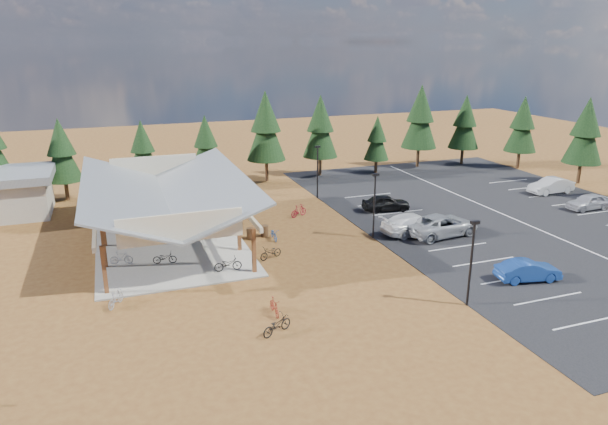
# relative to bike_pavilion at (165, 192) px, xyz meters

# --- Properties ---
(ground) EXTENTS (140.00, 140.00, 0.00)m
(ground) POSITION_rel_bike_pavilion_xyz_m (10.00, -7.00, -3.82)
(ground) COLOR brown
(ground) RESTS_ON ground
(asphalt_lot) EXTENTS (27.00, 44.00, 0.04)m
(asphalt_lot) POSITION_rel_bike_pavilion_xyz_m (28.50, -4.00, -3.80)
(asphalt_lot) COLOR black
(asphalt_lot) RESTS_ON ground
(concrete_pad) EXTENTS (10.60, 18.60, 0.10)m
(concrete_pad) POSITION_rel_bike_pavilion_xyz_m (0.00, 0.00, -3.77)
(concrete_pad) COLOR gray
(concrete_pad) RESTS_ON ground
(bike_pavilion) EXTENTS (11.65, 19.40, 4.97)m
(bike_pavilion) POSITION_rel_bike_pavilion_xyz_m (0.00, 0.00, 0.00)
(bike_pavilion) COLOR #582619
(bike_pavilion) RESTS_ON concrete_pad
(lamp_post_0) EXTENTS (0.50, 0.25, 5.14)m
(lamp_post_0) POSITION_rel_bike_pavilion_xyz_m (15.00, -17.00, -0.85)
(lamp_post_0) COLOR black
(lamp_post_0) RESTS_ON ground
(lamp_post_1) EXTENTS (0.50, 0.25, 5.14)m
(lamp_post_1) POSITION_rel_bike_pavilion_xyz_m (15.00, -5.00, -0.85)
(lamp_post_1) COLOR black
(lamp_post_1) RESTS_ON ground
(lamp_post_2) EXTENTS (0.50, 0.25, 5.14)m
(lamp_post_2) POSITION_rel_bike_pavilion_xyz_m (15.00, 7.00, -0.85)
(lamp_post_2) COLOR black
(lamp_post_2) RESTS_ON ground
(trash_bin_0) EXTENTS (0.60, 0.60, 0.90)m
(trash_bin_0) POSITION_rel_bike_pavilion_xyz_m (7.16, -1.84, -3.37)
(trash_bin_0) COLOR #472E19
(trash_bin_0) RESTS_ON ground
(trash_bin_1) EXTENTS (0.60, 0.60, 0.90)m
(trash_bin_1) POSITION_rel_bike_pavilion_xyz_m (5.96, -2.06, -3.37)
(trash_bin_1) COLOR #472E19
(trash_bin_1) RESTS_ON ground
(pine_1) EXTENTS (3.39, 3.39, 7.89)m
(pine_1) POSITION_rel_bike_pavilion_xyz_m (-7.90, 14.54, 0.99)
(pine_1) COLOR #382314
(pine_1) RESTS_ON ground
(pine_2) EXTENTS (3.10, 3.10, 7.23)m
(pine_2) POSITION_rel_bike_pavilion_xyz_m (-0.53, 15.43, 0.58)
(pine_2) COLOR #382314
(pine_2) RESTS_ON ground
(pine_3) EXTENTS (3.20, 3.20, 7.46)m
(pine_3) POSITION_rel_bike_pavilion_xyz_m (5.80, 15.37, 0.73)
(pine_3) COLOR #382314
(pine_3) RESTS_ON ground
(pine_4) EXTENTS (4.18, 4.18, 9.73)m
(pine_4) POSITION_rel_bike_pavilion_xyz_m (12.24, 15.22, 2.12)
(pine_4) COLOR #382314
(pine_4) RESTS_ON ground
(pine_5) EXTENTS (3.90, 3.90, 9.08)m
(pine_5) POSITION_rel_bike_pavilion_xyz_m (18.61, 15.51, 1.72)
(pine_5) COLOR #382314
(pine_5) RESTS_ON ground
(pine_6) EXTENTS (2.85, 2.85, 6.65)m
(pine_6) POSITION_rel_bike_pavilion_xyz_m (25.17, 14.50, 0.23)
(pine_6) COLOR #382314
(pine_6) RESTS_ON ground
(pine_7) EXTENTS (4.22, 4.22, 9.84)m
(pine_7) POSITION_rel_bike_pavilion_xyz_m (31.48, 15.80, 2.19)
(pine_7) COLOR #382314
(pine_7) RESTS_ON ground
(pine_8) EXTENTS (3.67, 3.67, 8.54)m
(pine_8) POSITION_rel_bike_pavilion_xyz_m (37.38, 15.13, 1.39)
(pine_8) COLOR #382314
(pine_8) RESTS_ON ground
(pine_12) EXTENTS (3.94, 3.94, 9.17)m
(pine_12) POSITION_rel_bike_pavilion_xyz_m (43.59, 2.92, 1.78)
(pine_12) COLOR #382314
(pine_12) RESTS_ON ground
(pine_13) EXTENTS (3.69, 3.69, 8.60)m
(pine_13) POSITION_rel_bike_pavilion_xyz_m (42.42, 10.97, 1.43)
(pine_13) COLOR #382314
(pine_13) RESTS_ON ground
(bike_0) EXTENTS (1.67, 0.86, 0.83)m
(bike_0) POSITION_rel_bike_pavilion_xyz_m (-0.80, -4.98, -3.31)
(bike_0) COLOR black
(bike_0) RESTS_ON concrete_pad
(bike_1) EXTENTS (1.62, 0.79, 0.94)m
(bike_1) POSITION_rel_bike_pavilion_xyz_m (-3.60, -4.11, -3.25)
(bike_1) COLOR #9EA0A6
(bike_1) RESTS_ON concrete_pad
(bike_2) EXTENTS (1.83, 1.12, 0.91)m
(bike_2) POSITION_rel_bike_pavilion_xyz_m (-2.65, 0.17, -3.27)
(bike_2) COLOR navy
(bike_2) RESTS_ON concrete_pad
(bike_3) EXTENTS (1.69, 0.80, 0.98)m
(bike_3) POSITION_rel_bike_pavilion_xyz_m (-3.48, 6.50, -3.23)
(bike_3) COLOR maroon
(bike_3) RESTS_ON concrete_pad
(bike_4) EXTENTS (1.86, 0.72, 0.96)m
(bike_4) POSITION_rel_bike_pavilion_xyz_m (3.00, -7.66, -3.24)
(bike_4) COLOR black
(bike_4) RESTS_ON concrete_pad
(bike_5) EXTENTS (1.69, 0.71, 0.98)m
(bike_5) POSITION_rel_bike_pavilion_xyz_m (1.31, -1.12, -3.23)
(bike_5) COLOR gray
(bike_5) RESTS_ON concrete_pad
(bike_6) EXTENTS (1.84, 1.09, 0.91)m
(bike_6) POSITION_rel_bike_pavilion_xyz_m (1.79, 2.89, -3.27)
(bike_6) COLOR navy
(bike_6) RESTS_ON concrete_pad
(bike_7) EXTENTS (1.58, 0.54, 0.94)m
(bike_7) POSITION_rel_bike_pavilion_xyz_m (2.14, 5.77, -3.26)
(bike_7) COLOR maroon
(bike_7) RESTS_ON concrete_pad
(bike_9) EXTENTS (1.25, 1.67, 1.00)m
(bike_9) POSITION_rel_bike_pavilion_xyz_m (-4.11, -10.26, -3.32)
(bike_9) COLOR #909399
(bike_9) RESTS_ON ground
(bike_11) EXTENTS (0.46, 1.62, 0.98)m
(bike_11) POSITION_rel_bike_pavilion_xyz_m (4.18, -14.29, -3.34)
(bike_11) COLOR maroon
(bike_11) RESTS_ON ground
(bike_12) EXTENTS (2.00, 1.43, 1.00)m
(bike_12) POSITION_rel_bike_pavilion_xyz_m (3.71, -16.33, -3.33)
(bike_12) COLOR black
(bike_12) RESTS_ON ground
(bike_14) EXTENTS (0.68, 1.74, 0.90)m
(bike_14) POSITION_rel_bike_pavilion_xyz_m (7.63, -2.78, -3.37)
(bike_14) COLOR #234C98
(bike_14) RESTS_ON ground
(bike_15) EXTENTS (1.82, 1.22, 1.07)m
(bike_15) POSITION_rel_bike_pavilion_xyz_m (11.34, 2.03, -3.29)
(bike_15) COLOR maroon
(bike_15) RESTS_ON ground
(bike_16) EXTENTS (1.92, 1.28, 0.95)m
(bike_16) POSITION_rel_bike_pavilion_xyz_m (6.32, -6.40, -3.35)
(bike_16) COLOR black
(bike_16) RESTS_ON ground
(car_1) EXTENTS (4.24, 2.11, 1.34)m
(car_1) POSITION_rel_bike_pavilion_xyz_m (20.64, -15.48, -3.12)
(car_1) COLOR #1B4193
(car_1) RESTS_ON asphalt_lot
(car_2) EXTENTS (6.28, 3.44, 1.67)m
(car_2) POSITION_rel_bike_pavilion_xyz_m (20.26, -6.37, -2.95)
(car_2) COLOR gray
(car_2) RESTS_ON asphalt_lot
(car_3) EXTENTS (5.63, 2.69, 1.58)m
(car_3) POSITION_rel_bike_pavilion_xyz_m (18.44, -5.21, -2.99)
(car_3) COLOR silver
(car_3) RESTS_ON asphalt_lot
(car_4) EXTENTS (4.45, 2.31, 1.45)m
(car_4) POSITION_rel_bike_pavilion_xyz_m (19.25, 0.94, -3.06)
(car_4) COLOR black
(car_4) RESTS_ON asphalt_lot
(car_8) EXTENTS (4.18, 1.73, 1.41)m
(car_8) POSITION_rel_bike_pavilion_xyz_m (36.69, -4.92, -3.08)
(car_8) COLOR #A1A2A9
(car_8) RESTS_ON asphalt_lot
(car_9) EXTENTS (4.79, 1.81, 1.56)m
(car_9) POSITION_rel_bike_pavilion_xyz_m (37.58, 0.54, -3.00)
(car_9) COLOR silver
(car_9) RESTS_ON asphalt_lot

